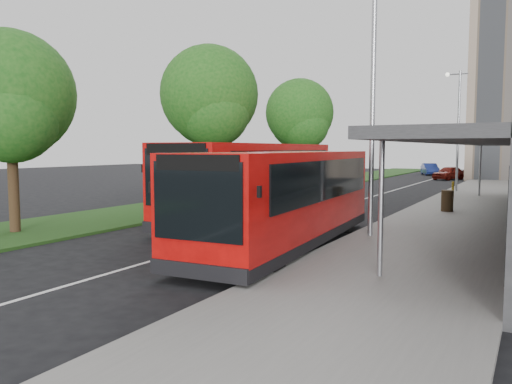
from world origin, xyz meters
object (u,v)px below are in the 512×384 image
litter_bin (447,201)px  bollard (453,189)px  tree_mid (210,101)px  bus_second (255,181)px  tree_near (11,103)px  lamp_post_near (370,95)px  lamp_post_far (457,123)px  tree_far (300,118)px  car_near (449,173)px  car_far (430,169)px  bus_main (287,198)px

litter_bin → bollard: bearing=96.2°
tree_mid → bus_second: size_ratio=0.76×
tree_near → bus_second: (5.68, 7.05, -2.92)m
litter_bin → bus_second: bearing=-138.8°
tree_near → tree_mid: bearing=90.0°
lamp_post_near → lamp_post_far: bearing=90.0°
litter_bin → bollard: litter_bin is taller
tree_far → lamp_post_far: size_ratio=1.04×
tree_far → car_near: tree_far is taller
lamp_post_near → bollard: bearing=88.5°
tree_far → bollard: (11.55, -3.11, -4.76)m
tree_near → car_far: 48.33m
tree_mid → litter_bin: 13.40m
tree_far → litter_bin: 17.27m
tree_near → litter_bin: (12.41, 12.96, -3.93)m
tree_near → tree_far: size_ratio=0.85×
litter_bin → tree_far: bearing=138.3°
litter_bin → lamp_post_near: bearing=-99.1°
tree_near → car_near: bearing=77.9°
tree_far → tree_mid: bearing=-90.0°
tree_mid → bus_main: size_ratio=0.83×
bus_second → litter_bin: bus_second is taller
bollard → bus_main: bearing=-97.0°
tree_far → litter_bin: size_ratio=8.60×
bus_second → litter_bin: 9.01m
tree_near → tree_far: bearing=90.0°
litter_bin → bollard: 7.98m
tree_near → lamp_post_near: (11.13, 4.95, 0.15)m
tree_near → lamp_post_near: bearing=24.0°
car_far → tree_far: bearing=-123.4°
bus_main → car_far: (-3.94, 45.28, -0.82)m
bus_second → litter_bin: bearing=38.2°
tree_near → bus_main: size_ratio=0.68×
tree_mid → tree_far: 12.00m
bus_second → bollard: size_ratio=12.94×
car_near → car_far: bearing=133.1°
lamp_post_far → tree_mid: bearing=-130.7°
bus_main → litter_bin: 10.85m
bus_second → car_far: size_ratio=2.83×
tree_near → tree_far: tree_far is taller
lamp_post_far → bollard: (0.42, -4.06, -4.13)m
bollard → tree_mid: bearing=-142.4°
bus_second → car_near: bearing=82.0°
bus_main → litter_bin: (3.10, 10.36, -0.86)m
tree_mid → lamp_post_far: tree_mid is taller
lamp_post_far → bollard: bearing=-84.1°
tree_near → bus_main: (9.30, 2.59, -3.07)m
tree_near → lamp_post_far: (11.13, 24.95, 0.15)m
litter_bin → car_far: bearing=101.4°
tree_near → car_far: size_ratio=1.75×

